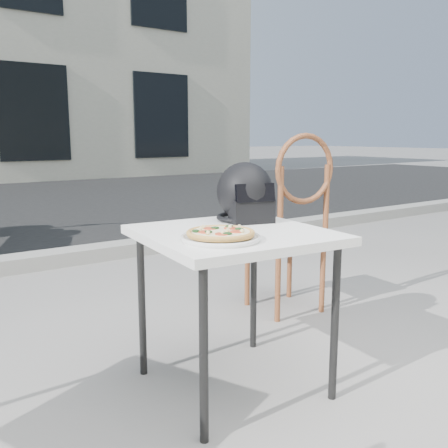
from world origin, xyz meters
TOP-DOWN VIEW (x-y plane):
  - ground at (0.00, 0.00)m, footprint 80.00×80.00m
  - curb at (0.00, 3.00)m, footprint 30.00×0.25m
  - cafe_table_main at (-0.24, 0.50)m, footprint 0.78×0.78m
  - plate at (-0.39, 0.37)m, footprint 0.32×0.32m
  - pizza at (-0.39, 0.37)m, footprint 0.29×0.29m
  - helmet at (-0.05, 0.67)m, footprint 0.32×0.33m
  - cafe_chair_main at (0.59, 1.04)m, footprint 0.45×0.45m

SIDE VIEW (x-z plane):
  - ground at x=0.00m, z-range 0.00..0.00m
  - curb at x=0.00m, z-range 0.00..0.12m
  - cafe_chair_main at x=0.59m, z-range 0.06..1.14m
  - cafe_table_main at x=-0.24m, z-range 0.28..0.96m
  - plate at x=-0.39m, z-range 0.68..0.70m
  - pizza at x=-0.39m, z-range 0.70..0.73m
  - helmet at x=-0.05m, z-range 0.67..0.93m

